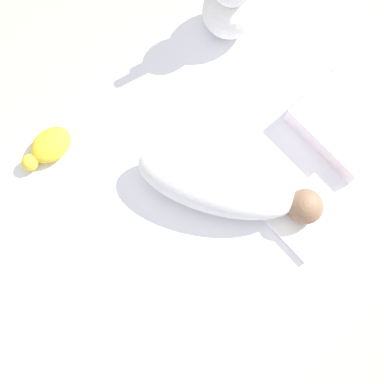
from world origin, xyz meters
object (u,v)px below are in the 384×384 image
object	(u,v)px
pillow	(357,113)
bunny_plush	(230,4)
turtle_plush	(48,147)
swaddled_baby	(224,183)

from	to	relation	value
pillow	bunny_plush	xyz separation A→B (m)	(0.08, -0.53, 0.09)
bunny_plush	turtle_plush	bearing A→B (deg)	-4.17
pillow	turtle_plush	xyz separation A→B (m)	(0.82, -0.58, -0.01)
pillow	swaddled_baby	bearing A→B (deg)	-12.79
swaddled_baby	pillow	world-z (taller)	swaddled_baby
pillow	turtle_plush	distance (m)	1.00
swaddled_baby	pillow	distance (m)	0.50
swaddled_baby	pillow	size ratio (longest dim) A/B	1.59
swaddled_baby	pillow	xyz separation A→B (m)	(-0.49, 0.11, -0.03)
pillow	turtle_plush	world-z (taller)	pillow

